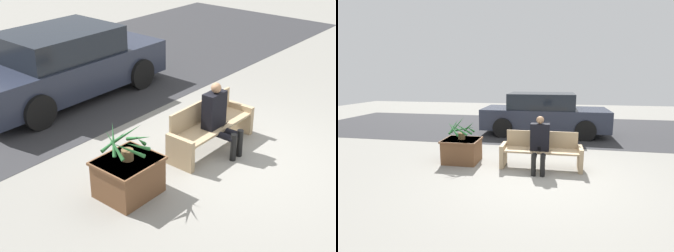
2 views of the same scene
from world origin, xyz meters
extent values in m
plane|color=gray|center=(0.00, 0.00, 0.00)|extent=(30.00, 30.00, 0.00)
cube|color=#2D2D30|center=(0.00, 5.31, 0.00)|extent=(20.00, 6.00, 0.01)
cube|color=tan|center=(-0.83, 0.48, 0.27)|extent=(0.09, 0.53, 0.53)
cube|color=tan|center=(0.92, 0.48, 0.27)|extent=(0.09, 0.53, 0.53)
cube|color=tan|center=(0.04, 0.48, 0.41)|extent=(1.66, 0.49, 0.04)
cube|color=tan|center=(0.04, 0.73, 0.63)|extent=(1.66, 0.04, 0.39)
cube|color=black|center=(0.02, 0.44, 0.74)|extent=(0.42, 0.22, 0.61)
sphere|color=#8C6647|center=(0.02, 0.42, 1.13)|extent=(0.17, 0.17, 0.17)
cylinder|color=black|center=(-0.08, 0.20, 0.38)|extent=(0.11, 0.48, 0.11)
cylinder|color=black|center=(0.11, 0.20, 0.38)|extent=(0.11, 0.48, 0.11)
cylinder|color=black|center=(-0.08, -0.03, 0.24)|extent=(0.10, 0.10, 0.48)
cylinder|color=black|center=(0.11, -0.03, 0.24)|extent=(0.10, 0.10, 0.48)
cube|color=black|center=(0.02, 0.21, 0.54)|extent=(0.07, 0.09, 0.12)
cube|color=brown|center=(-1.89, 0.58, 0.29)|extent=(0.83, 0.71, 0.57)
cube|color=brown|center=(-1.89, 0.58, 0.55)|extent=(0.88, 0.76, 0.04)
cylinder|color=brown|center=(-1.89, 0.58, 0.65)|extent=(0.17, 0.17, 0.16)
cone|color=#26602D|center=(-1.65, 0.58, 0.83)|extent=(0.06, 0.49, 0.24)
cone|color=#26602D|center=(-1.75, 0.74, 0.87)|extent=(0.38, 0.35, 0.32)
cone|color=#26602D|center=(-1.90, 0.83, 0.78)|extent=(0.51, 0.09, 0.16)
cone|color=#26602D|center=(-2.03, 0.70, 0.91)|extent=(0.31, 0.34, 0.39)
cone|color=#26602D|center=(-2.09, 0.62, 0.88)|extent=(0.14, 0.45, 0.34)
cone|color=#26602D|center=(-2.03, 0.41, 0.86)|extent=(0.40, 0.35, 0.29)
cone|color=#26602D|center=(-1.89, 0.36, 0.87)|extent=(0.46, 0.06, 0.31)
cone|color=#26602D|center=(-1.78, 0.41, 0.88)|extent=(0.41, 0.28, 0.34)
cube|color=#232838|center=(-0.04, 4.25, 0.58)|extent=(4.44, 1.80, 0.72)
cube|color=black|center=(-0.15, 4.25, 1.22)|extent=(2.31, 1.66, 0.55)
cylinder|color=black|center=(1.34, 3.35, 0.34)|extent=(0.68, 0.18, 0.68)
cylinder|color=black|center=(1.34, 5.15, 0.34)|extent=(0.68, 0.18, 0.68)
cylinder|color=black|center=(-1.42, 3.35, 0.34)|extent=(0.68, 0.18, 0.68)
cylinder|color=black|center=(-1.42, 5.15, 0.34)|extent=(0.68, 0.18, 0.68)
camera|label=1|loc=(-5.89, -3.56, 3.89)|focal=50.00mm
camera|label=2|loc=(0.31, -5.34, 2.07)|focal=28.00mm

